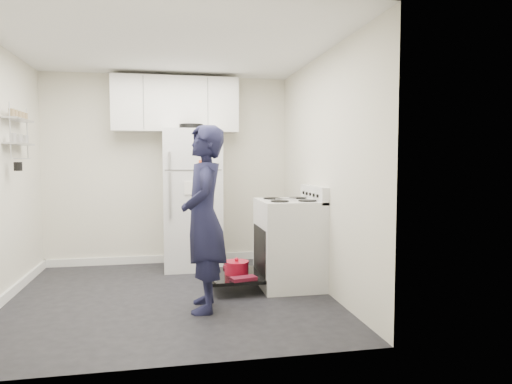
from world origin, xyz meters
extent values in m
cube|color=black|center=(0.00, 0.00, 0.00)|extent=(3.20, 3.20, 0.01)
cube|color=white|center=(0.00, 0.00, 2.50)|extent=(3.20, 3.20, 0.01)
cube|color=silver|center=(0.00, 1.60, 1.25)|extent=(3.20, 0.01, 2.50)
cube|color=silver|center=(0.00, -1.60, 1.25)|extent=(3.20, 0.01, 2.50)
cube|color=silver|center=(1.60, 0.00, 1.25)|extent=(0.01, 3.20, 2.50)
cube|color=white|center=(-1.59, 0.00, 0.05)|extent=(0.03, 3.20, 0.10)
cube|color=white|center=(0.00, 1.59, 0.05)|extent=(3.20, 0.03, 0.10)
cube|color=silver|center=(1.28, 0.15, 0.46)|extent=(0.65, 0.76, 0.92)
cube|color=black|center=(1.21, 0.15, 0.40)|extent=(0.53, 0.60, 0.52)
cube|color=orange|center=(1.48, 0.15, 0.40)|extent=(0.02, 0.56, 0.46)
cylinder|color=black|center=(1.26, 0.15, 0.22)|extent=(0.34, 0.34, 0.02)
cube|color=silver|center=(1.56, 0.15, 1.01)|extent=(0.08, 0.76, 0.18)
cube|color=silver|center=(1.28, 0.15, 0.94)|extent=(0.65, 0.76, 0.03)
cube|color=#B2B2B7|center=(1.23, 0.10, 0.97)|extent=(0.22, 0.03, 0.01)
cube|color=black|center=(0.68, 0.15, 0.14)|extent=(0.55, 0.70, 0.03)
cylinder|color=#B2B2B7|center=(0.43, 0.15, 0.18)|extent=(0.02, 0.66, 0.02)
cylinder|color=#A90E24|center=(0.69, 0.15, 0.22)|extent=(0.26, 0.26, 0.12)
cylinder|color=#A90E24|center=(0.69, 0.15, 0.29)|extent=(0.26, 0.26, 0.02)
sphere|color=#A90E24|center=(0.69, 0.15, 0.32)|extent=(0.04, 0.04, 0.04)
cube|color=maroon|center=(0.73, -0.12, 0.18)|extent=(0.28, 0.19, 0.04)
cube|color=maroon|center=(0.73, 0.41, 0.18)|extent=(0.28, 0.19, 0.04)
cube|color=silver|center=(0.29, 1.25, 0.88)|extent=(0.72, 0.70, 1.77)
cube|color=#4C4C4C|center=(0.29, 0.90, 1.26)|extent=(0.68, 0.01, 0.01)
cube|color=#B2B2B7|center=(0.01, 0.88, 1.38)|extent=(0.03, 0.03, 0.20)
cube|color=#B2B2B7|center=(0.01, 0.88, 0.96)|extent=(0.03, 0.03, 0.55)
cylinder|color=black|center=(0.29, 1.25, 1.80)|extent=(0.30, 0.30, 0.07)
cube|color=#D74419|center=(0.39, 0.89, 1.35)|extent=(0.07, 0.01, 0.07)
cube|color=white|center=(0.24, 0.89, 1.05)|extent=(0.12, 0.01, 0.16)
cube|color=#509230|center=(0.47, 0.89, 0.90)|extent=(0.09, 0.01, 0.12)
cube|color=silver|center=(0.10, 1.43, 2.10)|extent=(1.60, 0.33, 0.70)
cube|color=#B2B2B7|center=(-1.52, 0.50, 1.80)|extent=(0.14, 0.60, 0.02)
cube|color=#B2B2B7|center=(-1.52, 0.50, 1.55)|extent=(0.14, 0.60, 0.02)
cylinder|color=black|center=(-1.49, 0.32, 1.32)|extent=(0.08, 0.08, 0.09)
imported|color=#171833|center=(0.30, -0.46, 0.85)|extent=(0.44, 0.64, 1.70)
camera|label=1|loc=(-0.03, -4.62, 1.38)|focal=32.00mm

